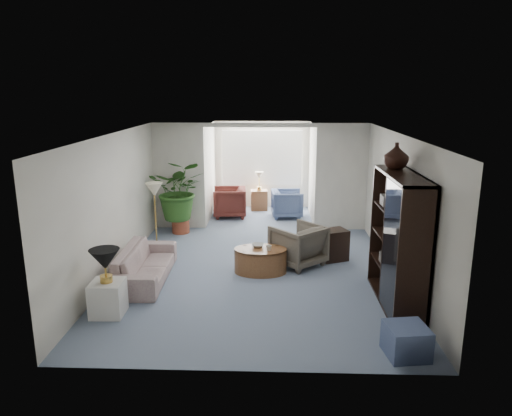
{
  "coord_description": "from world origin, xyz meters",
  "views": [
    {
      "loc": [
        0.31,
        -8.03,
        3.25
      ],
      "look_at": [
        0.0,
        0.6,
        1.1
      ],
      "focal_mm": 33.67,
      "sensor_mm": 36.0,
      "label": 1
    }
  ],
  "objects_px": {
    "floor_lamp": "(154,189)",
    "coffee_bowl": "(258,245)",
    "sunroom_chair_maroon": "(229,202)",
    "end_table": "(108,298)",
    "ottoman": "(406,341)",
    "entertainment_cabinet": "(399,240)",
    "sunroom_table": "(259,200)",
    "framed_picture": "(402,184)",
    "cabinet_urn": "(396,156)",
    "table_lamp": "(105,259)",
    "coffee_cup": "(269,248)",
    "side_table_dark": "(333,245)",
    "sofa": "(145,264)",
    "plant_pot": "(181,226)",
    "sunroom_chair_blue": "(287,204)",
    "coffee_table": "(260,261)",
    "wingback_chair": "(298,245)"
  },
  "relations": [
    {
      "from": "entertainment_cabinet",
      "to": "plant_pot",
      "type": "relative_size",
      "value": 5.08
    },
    {
      "from": "side_table_dark",
      "to": "sunroom_table",
      "type": "relative_size",
      "value": 1.1
    },
    {
      "from": "framed_picture",
      "to": "coffee_table",
      "type": "relative_size",
      "value": 0.53
    },
    {
      "from": "entertainment_cabinet",
      "to": "sunroom_table",
      "type": "bearing_deg",
      "value": 111.47
    },
    {
      "from": "framed_picture",
      "to": "sunroom_table",
      "type": "height_order",
      "value": "framed_picture"
    },
    {
      "from": "table_lamp",
      "to": "end_table",
      "type": "bearing_deg",
      "value": 0.0
    },
    {
      "from": "coffee_cup",
      "to": "floor_lamp",
      "type": "bearing_deg",
      "value": 148.94
    },
    {
      "from": "side_table_dark",
      "to": "entertainment_cabinet",
      "type": "distance_m",
      "value": 2.16
    },
    {
      "from": "coffee_cup",
      "to": "sunroom_chair_maroon",
      "type": "relative_size",
      "value": 0.12
    },
    {
      "from": "entertainment_cabinet",
      "to": "plant_pot",
      "type": "height_order",
      "value": "entertainment_cabinet"
    },
    {
      "from": "coffee_cup",
      "to": "cabinet_urn",
      "type": "relative_size",
      "value": 0.26
    },
    {
      "from": "sunroom_chair_maroon",
      "to": "end_table",
      "type": "bearing_deg",
      "value": -17.1
    },
    {
      "from": "table_lamp",
      "to": "coffee_cup",
      "type": "bearing_deg",
      "value": 35.31
    },
    {
      "from": "side_table_dark",
      "to": "ottoman",
      "type": "height_order",
      "value": "side_table_dark"
    },
    {
      "from": "sunroom_chair_blue",
      "to": "sofa",
      "type": "bearing_deg",
      "value": 144.81
    },
    {
      "from": "framed_picture",
      "to": "cabinet_urn",
      "type": "bearing_deg",
      "value": -119.56
    },
    {
      "from": "sofa",
      "to": "sunroom_chair_blue",
      "type": "bearing_deg",
      "value": -32.34
    },
    {
      "from": "sunroom_table",
      "to": "side_table_dark",
      "type": "bearing_deg",
      "value": -68.38
    },
    {
      "from": "table_lamp",
      "to": "plant_pot",
      "type": "height_order",
      "value": "table_lamp"
    },
    {
      "from": "entertainment_cabinet",
      "to": "sunroom_chair_blue",
      "type": "xyz_separation_m",
      "value": [
        -1.55,
        5.09,
        -0.66
      ]
    },
    {
      "from": "coffee_cup",
      "to": "plant_pot",
      "type": "height_order",
      "value": "coffee_cup"
    },
    {
      "from": "cabinet_urn",
      "to": "end_table",
      "type": "bearing_deg",
      "value": -165.92
    },
    {
      "from": "sofa",
      "to": "end_table",
      "type": "bearing_deg",
      "value": 170.08
    },
    {
      "from": "framed_picture",
      "to": "coffee_cup",
      "type": "distance_m",
      "value": 2.52
    },
    {
      "from": "cabinet_urn",
      "to": "plant_pot",
      "type": "distance_m",
      "value": 5.51
    },
    {
      "from": "coffee_bowl",
      "to": "sunroom_chair_maroon",
      "type": "distance_m",
      "value": 3.91
    },
    {
      "from": "coffee_table",
      "to": "table_lamp",
      "type": "bearing_deg",
      "value": -141.27
    },
    {
      "from": "framed_picture",
      "to": "cabinet_urn",
      "type": "height_order",
      "value": "cabinet_urn"
    },
    {
      "from": "floor_lamp",
      "to": "plant_pot",
      "type": "height_order",
      "value": "floor_lamp"
    },
    {
      "from": "sunroom_chair_maroon",
      "to": "sunroom_table",
      "type": "relative_size",
      "value": 1.54
    },
    {
      "from": "floor_lamp",
      "to": "coffee_bowl",
      "type": "xyz_separation_m",
      "value": [
        2.17,
        -1.22,
        -0.77
      ]
    },
    {
      "from": "cabinet_urn",
      "to": "sunroom_table",
      "type": "xyz_separation_m",
      "value": [
        -2.3,
        5.34,
        -1.96
      ]
    },
    {
      "from": "coffee_bowl",
      "to": "ottoman",
      "type": "relative_size",
      "value": 0.47
    },
    {
      "from": "table_lamp",
      "to": "side_table_dark",
      "type": "height_order",
      "value": "table_lamp"
    },
    {
      "from": "framed_picture",
      "to": "cabinet_urn",
      "type": "xyz_separation_m",
      "value": [
        -0.23,
        -0.41,
        0.54
      ]
    },
    {
      "from": "coffee_table",
      "to": "cabinet_urn",
      "type": "relative_size",
      "value": 2.33
    },
    {
      "from": "cabinet_urn",
      "to": "ottoman",
      "type": "height_order",
      "value": "cabinet_urn"
    },
    {
      "from": "side_table_dark",
      "to": "plant_pot",
      "type": "distance_m",
      "value": 3.73
    },
    {
      "from": "floor_lamp",
      "to": "sunroom_chair_maroon",
      "type": "height_order",
      "value": "floor_lamp"
    },
    {
      "from": "wingback_chair",
      "to": "sunroom_table",
      "type": "relative_size",
      "value": 1.55
    },
    {
      "from": "table_lamp",
      "to": "entertainment_cabinet",
      "type": "height_order",
      "value": "entertainment_cabinet"
    },
    {
      "from": "sofa",
      "to": "sunroom_chair_blue",
      "type": "distance_m",
      "value": 5.04
    },
    {
      "from": "sofa",
      "to": "coffee_bowl",
      "type": "height_order",
      "value": "sofa"
    },
    {
      "from": "side_table_dark",
      "to": "sunroom_chair_maroon",
      "type": "relative_size",
      "value": 0.71
    },
    {
      "from": "floor_lamp",
      "to": "ottoman",
      "type": "relative_size",
      "value": 0.73
    },
    {
      "from": "coffee_table",
      "to": "side_table_dark",
      "type": "xyz_separation_m",
      "value": [
        1.4,
        0.73,
        0.08
      ]
    },
    {
      "from": "wingback_chair",
      "to": "coffee_bowl",
      "type": "bearing_deg",
      "value": -18.84
    },
    {
      "from": "coffee_table",
      "to": "coffee_bowl",
      "type": "xyz_separation_m",
      "value": [
        -0.05,
        0.1,
        0.25
      ]
    },
    {
      "from": "coffee_table",
      "to": "sunroom_chair_maroon",
      "type": "height_order",
      "value": "sunroom_chair_maroon"
    },
    {
      "from": "framed_picture",
      "to": "sunroom_chair_maroon",
      "type": "distance_m",
      "value": 5.48
    }
  ]
}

